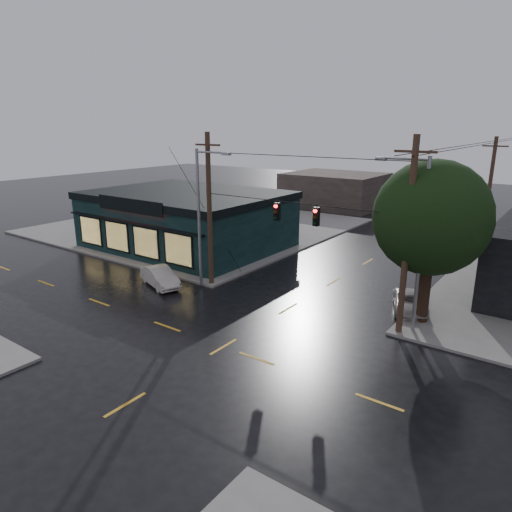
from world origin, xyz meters
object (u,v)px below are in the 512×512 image
Objects in this scene: utility_pole_ne at (398,334)px; corner_tree at (431,218)px; utility_pole_nw at (212,285)px; suv_silver at (410,302)px; sedan_cream at (160,277)px.

corner_tree is at bearing 76.65° from utility_pole_ne.
corner_tree reaches higher than utility_pole_ne.
utility_pole_ne is (-0.50, -2.11, -5.89)m from corner_tree.
suv_silver is at bearing 15.10° from utility_pole_nw.
utility_pole_nw is at bearing -171.13° from corner_tree.
corner_tree is 5.57m from suv_silver.
corner_tree is 2.22× the size of sedan_cream.
utility_pole_nw is at bearing 180.00° from utility_pole_ne.
suv_silver is at bearing 98.43° from utility_pole_ne.
utility_pole_ne is at bearing -103.35° from corner_tree.
utility_pole_nw is 1.00× the size of utility_pole_ne.
utility_pole_ne is 2.56× the size of sedan_cream.
corner_tree is 6.27m from utility_pole_ne.
utility_pole_nw is 13.00m from utility_pole_ne.
suv_silver is (12.50, 3.37, 0.56)m from utility_pole_nw.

